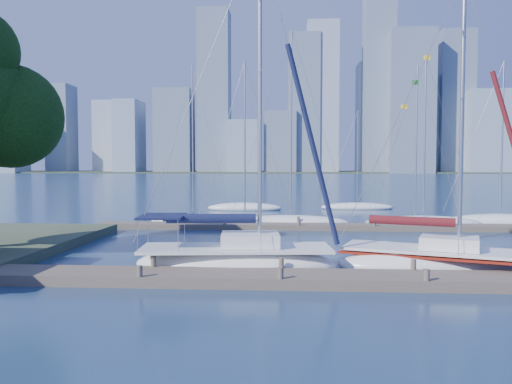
{
  "coord_description": "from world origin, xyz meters",
  "views": [
    {
      "loc": [
        0.22,
        -18.12,
        4.33
      ],
      "look_at": [
        -1.17,
        4.0,
        3.17
      ],
      "focal_mm": 35.0,
      "sensor_mm": 36.0,
      "label": 1
    }
  ],
  "objects": [
    {
      "name": "sailboat_navy",
      "position": [
        -1.89,
        2.24,
        1.14
      ],
      "size": [
        8.64,
        3.5,
        14.33
      ],
      "rotation": [
        0.0,
        0.0,
        0.09
      ],
      "color": "white",
      "rests_on": "ground"
    },
    {
      "name": "bg_boat_7",
      "position": [
        7.23,
        32.33,
        0.21
      ],
      "size": [
        7.46,
        3.69,
        10.15
      ],
      "rotation": [
        0.0,
        0.0,
        0.25
      ],
      "color": "white",
      "rests_on": "ground"
    },
    {
      "name": "bg_boat_6",
      "position": [
        -3.96,
        30.52,
        0.25
      ],
      "size": [
        7.5,
        2.92,
        12.55
      ],
      "rotation": [
        0.0,
        0.0,
        -0.11
      ],
      "color": "white",
      "rests_on": "ground"
    },
    {
      "name": "sailboat_maroon",
      "position": [
        6.31,
        2.65,
        0.98
      ],
      "size": [
        8.32,
        5.12,
        12.36
      ],
      "rotation": [
        0.0,
        0.0,
        -0.35
      ],
      "color": "white",
      "rests_on": "ground"
    },
    {
      "name": "bg_boat_0",
      "position": [
        -6.83,
        18.77,
        0.24
      ],
      "size": [
        6.68,
        4.11,
        12.07
      ],
      "rotation": [
        0.0,
        0.0,
        -0.36
      ],
      "color": "white",
      "rests_on": "ground"
    },
    {
      "name": "bg_boat_3",
      "position": [
        9.18,
        17.32,
        0.23
      ],
      "size": [
        6.15,
        3.64,
        11.53
      ],
      "rotation": [
        0.0,
        0.0,
        -0.32
      ],
      "color": "white",
      "rests_on": "ground"
    },
    {
      "name": "bg_boat_4",
      "position": [
        10.04,
        18.38,
        0.25
      ],
      "size": [
        8.55,
        3.46,
        12.31
      ],
      "rotation": [
        0.0,
        0.0,
        0.16
      ],
      "color": "white",
      "rests_on": "ground"
    },
    {
      "name": "far_dock",
      "position": [
        2.0,
        16.0,
        0.18
      ],
      "size": [
        30.0,
        1.8,
        0.36
      ],
      "primitive_type": "cube",
      "color": "brown",
      "rests_on": "ground"
    },
    {
      "name": "bg_boat_1",
      "position": [
        -2.84,
        17.69,
        0.25
      ],
      "size": [
        6.68,
        2.11,
        12.06
      ],
      "rotation": [
        0.0,
        0.0,
        0.01
      ],
      "color": "white",
      "rests_on": "ground"
    },
    {
      "name": "bg_boat_5",
      "position": [
        15.88,
        19.49,
        0.27
      ],
      "size": [
        8.23,
        3.01,
        12.3
      ],
      "rotation": [
        0.0,
        0.0,
        -0.08
      ],
      "color": "white",
      "rests_on": "ground"
    },
    {
      "name": "far_shore",
      "position": [
        0.0,
        320.0,
        0.0
      ],
      "size": [
        800.0,
        100.0,
        1.5
      ],
      "primitive_type": "cube",
      "color": "#38472D",
      "rests_on": "ground"
    },
    {
      "name": "ground",
      "position": [
        0.0,
        0.0,
        0.0
      ],
      "size": [
        700.0,
        700.0,
        0.0
      ],
      "primitive_type": "plane",
      "color": "navy",
      "rests_on": "ground"
    },
    {
      "name": "skyline",
      "position": [
        21.81,
        290.33,
        35.07
      ],
      "size": [
        503.8,
        51.31,
        107.74
      ],
      "color": "#8197A7",
      "rests_on": "ground"
    },
    {
      "name": "near_dock",
      "position": [
        0.0,
        0.0,
        0.2
      ],
      "size": [
        26.0,
        2.0,
        0.4
      ],
      "primitive_type": "cube",
      "color": "brown",
      "rests_on": "ground"
    },
    {
      "name": "bg_boat_2",
      "position": [
        0.48,
        17.89,
        0.27
      ],
      "size": [
        8.72,
        3.58,
        14.36
      ],
      "rotation": [
        0.0,
        0.0,
        0.16
      ],
      "color": "white",
      "rests_on": "ground"
    }
  ]
}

